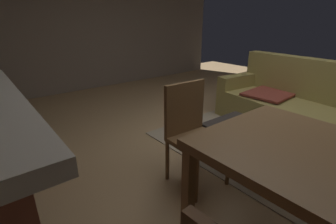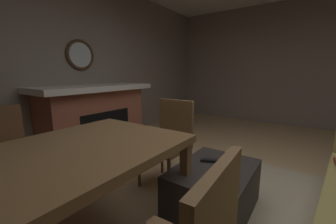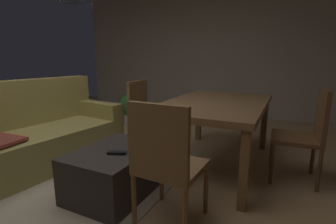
# 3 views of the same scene
# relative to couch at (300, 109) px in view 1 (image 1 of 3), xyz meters

# --- Properties ---
(floor) EXTENTS (9.30, 9.30, 0.00)m
(floor) POSITION_rel_couch_xyz_m (-0.13, -0.95, -0.33)
(floor) COLOR tan
(wall_left) EXTENTS (0.12, 6.28, 2.83)m
(wall_left) POSITION_rel_couch_xyz_m (-4.00, -0.95, 1.08)
(wall_left) COLOR gray
(wall_left) RESTS_ON ground
(area_rug) EXTENTS (2.60, 2.00, 0.01)m
(area_rug) POSITION_rel_couch_xyz_m (0.06, -0.66, -0.33)
(area_rug) COLOR tan
(area_rug) RESTS_ON ground
(couch) EXTENTS (2.27, 1.11, 0.96)m
(couch) POSITION_rel_couch_xyz_m (0.00, 0.00, 0.00)
(couch) COLOR #9E8E4C
(couch) RESTS_ON ground
(ottoman_coffee_table) EXTENTS (0.83, 0.60, 0.42)m
(ottoman_coffee_table) POSITION_rel_couch_xyz_m (0.06, -1.25, -0.12)
(ottoman_coffee_table) COLOR #2D2826
(ottoman_coffee_table) RESTS_ON ground
(tv_remote) EXTENTS (0.11, 0.17, 0.02)m
(tv_remote) POSITION_rel_couch_xyz_m (-0.03, -1.34, 0.10)
(tv_remote) COLOR black
(tv_remote) RESTS_ON ottoman_coffee_table
(dining_chair_west) EXTENTS (0.46, 0.46, 0.93)m
(dining_chair_west) POSITION_rel_couch_xyz_m (-0.16, -1.86, 0.19)
(dining_chair_west) COLOR brown
(dining_chair_west) RESTS_ON ground
(small_dog) EXTENTS (0.49, 0.34, 0.33)m
(small_dog) POSITION_rel_couch_xyz_m (0.80, -1.24, -0.14)
(small_dog) COLOR silver
(small_dog) RESTS_ON ground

